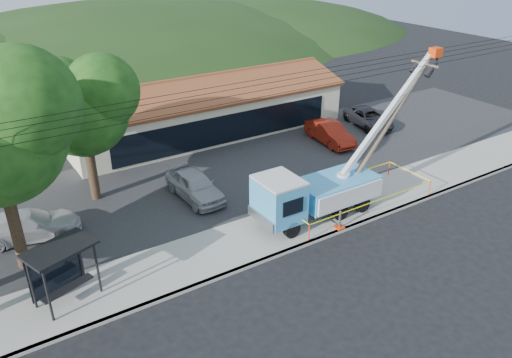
{
  "coord_description": "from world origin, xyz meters",
  "views": [
    {
      "loc": [
        -13.22,
        -14.91,
        14.73
      ],
      "look_at": [
        -0.49,
        5.0,
        3.0
      ],
      "focal_mm": 35.0,
      "sensor_mm": 36.0,
      "label": 1
    }
  ],
  "objects_px": {
    "car_red": "(329,144)",
    "car_dark": "(368,127)",
    "car_silver": "(196,199)",
    "car_white": "(31,239)",
    "bus_shelter": "(60,260)",
    "utility_truck": "(315,191)",
    "leaning_pole": "(389,123)"
  },
  "relations": [
    {
      "from": "leaning_pole",
      "to": "car_silver",
      "type": "height_order",
      "value": "leaning_pole"
    },
    {
      "from": "bus_shelter",
      "to": "car_silver",
      "type": "distance_m",
      "value": 10.73
    },
    {
      "from": "car_silver",
      "to": "car_red",
      "type": "xyz_separation_m",
      "value": [
        12.69,
        2.44,
        0.0
      ]
    },
    {
      "from": "leaning_pole",
      "to": "car_white",
      "type": "bearing_deg",
      "value": 161.62
    },
    {
      "from": "utility_truck",
      "to": "car_dark",
      "type": "xyz_separation_m",
      "value": [
        13.19,
        9.27,
        -1.78
      ]
    },
    {
      "from": "car_silver",
      "to": "car_white",
      "type": "xyz_separation_m",
      "value": [
        -9.45,
        0.7,
        0.0
      ]
    },
    {
      "from": "bus_shelter",
      "to": "car_silver",
      "type": "relative_size",
      "value": 0.65
    },
    {
      "from": "car_white",
      "to": "car_dark",
      "type": "distance_m",
      "value": 27.45
    },
    {
      "from": "utility_truck",
      "to": "bus_shelter",
      "type": "distance_m",
      "value": 13.68
    },
    {
      "from": "leaning_pole",
      "to": "car_white",
      "type": "relative_size",
      "value": 1.61
    },
    {
      "from": "bus_shelter",
      "to": "car_red",
      "type": "height_order",
      "value": "bus_shelter"
    },
    {
      "from": "utility_truck",
      "to": "car_white",
      "type": "height_order",
      "value": "utility_truck"
    },
    {
      "from": "car_silver",
      "to": "utility_truck",
      "type": "bearing_deg",
      "value": -53.19
    },
    {
      "from": "car_dark",
      "to": "leaning_pole",
      "type": "bearing_deg",
      "value": -118.42
    },
    {
      "from": "bus_shelter",
      "to": "car_silver",
      "type": "height_order",
      "value": "bus_shelter"
    },
    {
      "from": "car_white",
      "to": "car_dark",
      "type": "xyz_separation_m",
      "value": [
        27.3,
        2.84,
        0.0
      ]
    },
    {
      "from": "bus_shelter",
      "to": "utility_truck",
      "type": "bearing_deg",
      "value": -20.51
    },
    {
      "from": "car_red",
      "to": "car_dark",
      "type": "xyz_separation_m",
      "value": [
        5.16,
        1.1,
        0.0
      ]
    },
    {
      "from": "utility_truck",
      "to": "bus_shelter",
      "type": "xyz_separation_m",
      "value": [
        -13.68,
        0.31,
        0.38
      ]
    },
    {
      "from": "leaning_pole",
      "to": "utility_truck",
      "type": "bearing_deg",
      "value": 179.86
    },
    {
      "from": "car_silver",
      "to": "car_white",
      "type": "relative_size",
      "value": 0.93
    },
    {
      "from": "car_white",
      "to": "utility_truck",
      "type": "bearing_deg",
      "value": -104.63
    },
    {
      "from": "car_dark",
      "to": "bus_shelter",
      "type": "bearing_deg",
      "value": -149.5
    },
    {
      "from": "utility_truck",
      "to": "car_white",
      "type": "xyz_separation_m",
      "value": [
        -14.11,
        6.43,
        -1.78
      ]
    },
    {
      "from": "utility_truck",
      "to": "car_white",
      "type": "distance_m",
      "value": 15.61
    },
    {
      "from": "car_dark",
      "to": "car_red",
      "type": "bearing_deg",
      "value": -155.9
    },
    {
      "from": "utility_truck",
      "to": "car_silver",
      "type": "distance_m",
      "value": 7.6
    },
    {
      "from": "car_white",
      "to": "car_red",
      "type": "bearing_deg",
      "value": -75.64
    },
    {
      "from": "car_silver",
      "to": "car_dark",
      "type": "bearing_deg",
      "value": 8.88
    },
    {
      "from": "car_white",
      "to": "car_dark",
      "type": "relative_size",
      "value": 1.04
    },
    {
      "from": "car_red",
      "to": "car_dark",
      "type": "distance_m",
      "value": 5.28
    },
    {
      "from": "bus_shelter",
      "to": "car_dark",
      "type": "distance_m",
      "value": 28.4
    }
  ]
}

